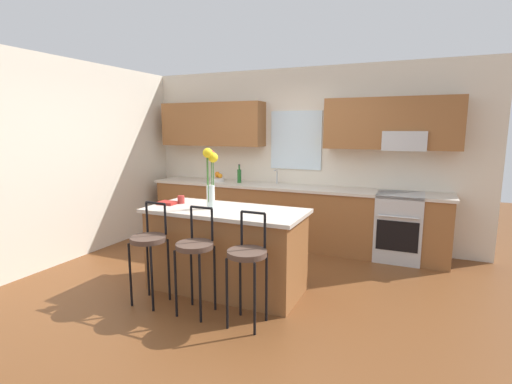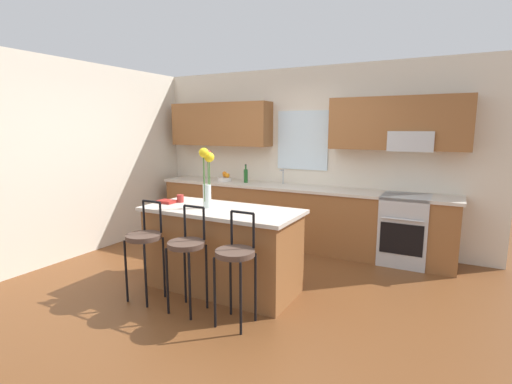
{
  "view_description": "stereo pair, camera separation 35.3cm",
  "coord_description": "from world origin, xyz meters",
  "px_view_note": "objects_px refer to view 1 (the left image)",
  "views": [
    {
      "loc": [
        1.84,
        -3.75,
        1.79
      ],
      "look_at": [
        -0.05,
        0.55,
        1.0
      ],
      "focal_mm": 26.75,
      "sensor_mm": 36.0,
      "label": 1
    },
    {
      "loc": [
        2.16,
        -3.59,
        1.79
      ],
      "look_at": [
        -0.05,
        0.55,
        1.0
      ],
      "focal_mm": 26.75,
      "sensor_mm": 36.0,
      "label": 2
    }
  ],
  "objects_px": {
    "kitchen_island": "(226,249)",
    "bar_stool_middle": "(195,250)",
    "flower_vase": "(210,172)",
    "mug_ceramic": "(181,200)",
    "cookbook": "(167,203)",
    "fruit_bowl_oranges": "(218,178)",
    "bar_stool_near": "(149,244)",
    "oven_range": "(399,226)",
    "bar_stool_far": "(247,258)",
    "bottle_olive_oil": "(239,176)"
  },
  "relations": [
    {
      "from": "kitchen_island",
      "to": "bar_stool_middle",
      "type": "distance_m",
      "value": 0.64
    },
    {
      "from": "flower_vase",
      "to": "mug_ceramic",
      "type": "bearing_deg",
      "value": 166.26
    },
    {
      "from": "bar_stool_middle",
      "to": "cookbook",
      "type": "xyz_separation_m",
      "value": [
        -0.74,
        0.57,
        0.3
      ]
    },
    {
      "from": "flower_vase",
      "to": "fruit_bowl_oranges",
      "type": "distance_m",
      "value": 2.19
    },
    {
      "from": "mug_ceramic",
      "to": "fruit_bowl_oranges",
      "type": "xyz_separation_m",
      "value": [
        -0.53,
        1.8,
        0.0
      ]
    },
    {
      "from": "kitchen_island",
      "to": "fruit_bowl_oranges",
      "type": "xyz_separation_m",
      "value": [
        -1.15,
        1.87,
        0.51
      ]
    },
    {
      "from": "kitchen_island",
      "to": "bar_stool_near",
      "type": "relative_size",
      "value": 1.68
    },
    {
      "from": "oven_range",
      "to": "bar_stool_near",
      "type": "height_order",
      "value": "bar_stool_near"
    },
    {
      "from": "bar_stool_middle",
      "to": "flower_vase",
      "type": "relative_size",
      "value": 1.57
    },
    {
      "from": "bar_stool_near",
      "to": "fruit_bowl_oranges",
      "type": "height_order",
      "value": "fruit_bowl_oranges"
    },
    {
      "from": "fruit_bowl_oranges",
      "to": "flower_vase",
      "type": "bearing_deg",
      "value": -62.48
    },
    {
      "from": "bar_stool_middle",
      "to": "bar_stool_near",
      "type": "bearing_deg",
      "value": 180.0
    },
    {
      "from": "bar_stool_middle",
      "to": "mug_ceramic",
      "type": "relative_size",
      "value": 11.58
    },
    {
      "from": "bar_stool_middle",
      "to": "flower_vase",
      "type": "bearing_deg",
      "value": 105.05
    },
    {
      "from": "cookbook",
      "to": "mug_ceramic",
      "type": "bearing_deg",
      "value": 44.0
    },
    {
      "from": "kitchen_island",
      "to": "mug_ceramic",
      "type": "relative_size",
      "value": 19.46
    },
    {
      "from": "kitchen_island",
      "to": "fruit_bowl_oranges",
      "type": "bearing_deg",
      "value": 121.59
    },
    {
      "from": "bar_stool_near",
      "to": "bar_stool_far",
      "type": "height_order",
      "value": "same"
    },
    {
      "from": "oven_range",
      "to": "bottle_olive_oil",
      "type": "xyz_separation_m",
      "value": [
        -2.44,
        0.02,
        0.58
      ]
    },
    {
      "from": "flower_vase",
      "to": "cookbook",
      "type": "height_order",
      "value": "flower_vase"
    },
    {
      "from": "cookbook",
      "to": "bottle_olive_oil",
      "type": "relative_size",
      "value": 0.67
    },
    {
      "from": "kitchen_island",
      "to": "bottle_olive_oil",
      "type": "distance_m",
      "value": 2.1
    },
    {
      "from": "bar_stool_far",
      "to": "cookbook",
      "type": "bearing_deg",
      "value": 155.93
    },
    {
      "from": "kitchen_island",
      "to": "bar_stool_near",
      "type": "height_order",
      "value": "bar_stool_near"
    },
    {
      "from": "flower_vase",
      "to": "mug_ceramic",
      "type": "distance_m",
      "value": 0.6
    },
    {
      "from": "kitchen_island",
      "to": "mug_ceramic",
      "type": "bearing_deg",
      "value": 173.52
    },
    {
      "from": "bar_stool_far",
      "to": "fruit_bowl_oranges",
      "type": "distance_m",
      "value": 3.03
    },
    {
      "from": "oven_range",
      "to": "bar_stool_middle",
      "type": "relative_size",
      "value": 0.88
    },
    {
      "from": "kitchen_island",
      "to": "flower_vase",
      "type": "bearing_deg",
      "value": -163.85
    },
    {
      "from": "mug_ceramic",
      "to": "cookbook",
      "type": "bearing_deg",
      "value": -136.0
    },
    {
      "from": "cookbook",
      "to": "kitchen_island",
      "type": "bearing_deg",
      "value": 3.0
    },
    {
      "from": "oven_range",
      "to": "kitchen_island",
      "type": "bearing_deg",
      "value": -132.51
    },
    {
      "from": "flower_vase",
      "to": "bar_stool_far",
      "type": "bearing_deg",
      "value": -39.0
    },
    {
      "from": "mug_ceramic",
      "to": "fruit_bowl_oranges",
      "type": "distance_m",
      "value": 1.88
    },
    {
      "from": "oven_range",
      "to": "bar_stool_middle",
      "type": "bearing_deg",
      "value": -124.53
    },
    {
      "from": "bottle_olive_oil",
      "to": "oven_range",
      "type": "bearing_deg",
      "value": -0.58
    },
    {
      "from": "mug_ceramic",
      "to": "bar_stool_middle",
      "type": "bearing_deg",
      "value": -47.66
    },
    {
      "from": "bar_stool_near",
      "to": "flower_vase",
      "type": "distance_m",
      "value": 0.98
    },
    {
      "from": "bar_stool_middle",
      "to": "cookbook",
      "type": "relative_size",
      "value": 5.21
    },
    {
      "from": "fruit_bowl_oranges",
      "to": "bar_stool_far",
      "type": "bearing_deg",
      "value": -55.61
    },
    {
      "from": "oven_range",
      "to": "kitchen_island",
      "type": "xyz_separation_m",
      "value": [
        -1.69,
        -1.85,
        0.0
      ]
    },
    {
      "from": "fruit_bowl_oranges",
      "to": "bottle_olive_oil",
      "type": "height_order",
      "value": "bottle_olive_oil"
    },
    {
      "from": "mug_ceramic",
      "to": "kitchen_island",
      "type": "bearing_deg",
      "value": -6.48
    },
    {
      "from": "oven_range",
      "to": "mug_ceramic",
      "type": "xyz_separation_m",
      "value": [
        -2.32,
        -1.77,
        0.51
      ]
    },
    {
      "from": "oven_range",
      "to": "flower_vase",
      "type": "relative_size",
      "value": 1.39
    },
    {
      "from": "cookbook",
      "to": "bottle_olive_oil",
      "type": "height_order",
      "value": "bottle_olive_oil"
    },
    {
      "from": "bar_stool_far",
      "to": "cookbook",
      "type": "relative_size",
      "value": 5.21
    },
    {
      "from": "oven_range",
      "to": "bar_stool_middle",
      "type": "height_order",
      "value": "bar_stool_middle"
    },
    {
      "from": "bar_stool_near",
      "to": "bar_stool_far",
      "type": "relative_size",
      "value": 1.0
    },
    {
      "from": "bar_stool_far",
      "to": "bar_stool_middle",
      "type": "bearing_deg",
      "value": 180.0
    }
  ]
}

